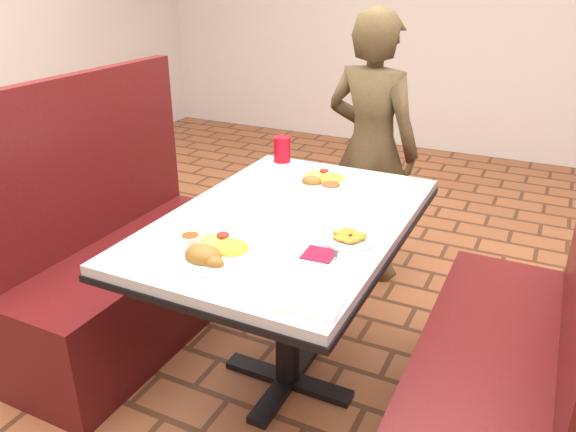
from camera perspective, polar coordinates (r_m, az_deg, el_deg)
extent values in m
plane|color=#9A5632|center=(2.41, 0.00, -16.51)|extent=(7.00, 7.00, 0.00)
cube|color=silver|center=(2.01, 0.00, -0.45)|extent=(0.80, 1.20, 0.03)
cube|color=black|center=(2.03, 0.00, -1.16)|extent=(0.81, 1.21, 0.02)
cylinder|color=black|center=(2.20, 0.00, -9.40)|extent=(0.10, 0.10, 0.69)
cube|color=black|center=(2.40, 0.00, -16.24)|extent=(0.55, 0.08, 0.03)
cube|color=black|center=(2.40, 0.00, -16.24)|extent=(0.08, 0.55, 0.03)
cube|color=#5A1415|center=(2.63, -14.96, -7.55)|extent=(0.45, 1.20, 0.45)
cube|color=#5A1415|center=(2.57, -19.83, 2.84)|extent=(0.06, 1.20, 0.95)
cube|color=#5A1415|center=(2.12, 19.34, -16.78)|extent=(0.45, 1.20, 0.45)
imported|color=brown|center=(2.95, 8.43, 6.68)|extent=(0.56, 0.42, 1.40)
cylinder|color=white|center=(1.74, -7.25, -3.84)|extent=(0.28, 0.28, 0.02)
ellipsoid|color=gold|center=(1.74, -5.82, -2.58)|extent=(0.11, 0.11, 0.05)
ellipsoid|color=#77B046|center=(1.79, -7.79, -2.07)|extent=(0.11, 0.09, 0.04)
cylinder|color=red|center=(1.79, -6.62, -1.94)|extent=(0.04, 0.04, 0.01)
ellipsoid|color=#946025|center=(1.69, -8.65, -3.27)|extent=(0.12, 0.09, 0.07)
ellipsoid|color=#946025|center=(1.66, -7.60, -4.22)|extent=(0.07, 0.05, 0.04)
cylinder|color=white|center=(1.77, -9.86, -2.55)|extent=(0.07, 0.07, 0.04)
cylinder|color=brown|center=(1.76, -9.90, -1.98)|extent=(0.05, 0.05, 0.01)
cylinder|color=white|center=(2.31, 3.48, 3.44)|extent=(0.26, 0.26, 0.02)
ellipsoid|color=gold|center=(2.32, 4.46, 4.30)|extent=(0.10, 0.10, 0.05)
ellipsoid|color=#77B046|center=(2.36, 2.88, 4.53)|extent=(0.10, 0.09, 0.03)
cylinder|color=red|center=(2.36, 3.69, 4.62)|extent=(0.04, 0.04, 0.01)
ellipsoid|color=brown|center=(2.25, 4.38, 3.46)|extent=(0.08, 0.08, 0.03)
ellipsoid|color=#946025|center=(2.27, 2.42, 3.99)|extent=(0.09, 0.06, 0.05)
cylinder|color=white|center=(1.84, 6.19, -2.34)|extent=(0.18, 0.18, 0.01)
cube|color=maroon|center=(1.74, 3.20, -3.89)|extent=(0.10, 0.10, 0.00)
cube|color=silver|center=(1.78, 4.93, -3.22)|extent=(0.06, 0.14, 0.00)
cylinder|color=#B60C1C|center=(2.57, -0.61, 6.80)|extent=(0.08, 0.08, 0.11)
cube|color=white|center=(1.51, 1.79, -8.40)|extent=(0.22, 0.17, 0.01)
cube|color=silver|center=(1.78, -7.75, -3.15)|extent=(0.01, 0.16, 0.00)
cube|color=silver|center=(1.74, -8.69, -3.86)|extent=(0.01, 0.17, 0.00)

